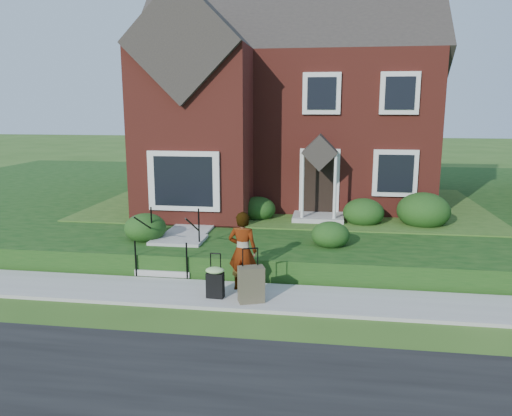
% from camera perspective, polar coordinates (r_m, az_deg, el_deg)
% --- Properties ---
extents(ground, '(120.00, 120.00, 0.00)m').
position_cam_1_polar(ground, '(11.28, 0.13, -10.32)').
color(ground, '#2D5119').
rests_on(ground, ground).
extents(sidewalk, '(60.00, 1.60, 0.08)m').
position_cam_1_polar(sidewalk, '(11.27, 0.13, -10.13)').
color(sidewalk, '#9E9B93').
rests_on(sidewalk, ground).
extents(terrace, '(44.00, 20.00, 0.60)m').
position_cam_1_polar(terrace, '(21.76, 14.83, 0.84)').
color(terrace, '#11390F').
rests_on(terrace, ground).
extents(walkway, '(1.20, 6.00, 0.06)m').
position_cam_1_polar(walkway, '(16.27, -6.07, -1.19)').
color(walkway, '#9E9B93').
rests_on(walkway, terrace).
extents(main_house, '(10.40, 10.20, 9.40)m').
position_cam_1_polar(main_house, '(20.07, 3.60, 14.57)').
color(main_house, maroon).
rests_on(main_house, terrace).
extents(front_steps, '(1.40, 2.02, 1.50)m').
position_cam_1_polar(front_steps, '(13.38, -9.41, -4.79)').
color(front_steps, '#9E9B93').
rests_on(front_steps, ground).
extents(foundation_shrubs, '(10.16, 4.24, 1.13)m').
position_cam_1_polar(foundation_shrubs, '(15.40, 5.21, -0.22)').
color(foundation_shrubs, '#113810').
rests_on(foundation_shrubs, terrace).
extents(woman, '(0.70, 0.49, 1.82)m').
position_cam_1_polar(woman, '(11.32, -1.54, -4.94)').
color(woman, '#999999').
rests_on(woman, sidewalk).
extents(suitcase_black, '(0.43, 0.36, 1.00)m').
position_cam_1_polar(suitcase_black, '(11.04, -4.69, -8.27)').
color(suitcase_black, black).
rests_on(suitcase_black, sidewalk).
extents(suitcase_olive, '(0.62, 0.48, 1.18)m').
position_cam_1_polar(suitcase_olive, '(10.77, -0.56, -8.71)').
color(suitcase_olive, '#4F4834').
rests_on(suitcase_olive, sidewalk).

